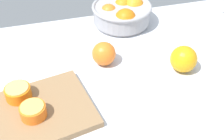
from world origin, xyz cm
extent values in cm
cube|color=silver|center=(0.00, 0.00, -1.50)|extent=(130.18, 93.23, 3.00)
cylinder|color=#99999E|center=(9.98, 37.84, 0.60)|extent=(19.88, 19.88, 1.20)
cylinder|color=#99999E|center=(9.98, 37.84, 4.24)|extent=(21.61, 21.61, 6.07)
torus|color=#99999E|center=(9.98, 37.84, 7.27)|extent=(22.81, 22.81, 1.20)
sphere|color=orange|center=(15.48, 39.90, 5.62)|extent=(8.01, 8.01, 8.01)
sphere|color=orange|center=(11.39, 41.25, 5.51)|extent=(6.89, 6.89, 6.89)
sphere|color=orange|center=(4.96, 38.35, 5.30)|extent=(6.56, 6.56, 6.56)
sphere|color=orange|center=(9.49, 31.57, 5.33)|extent=(8.16, 8.16, 8.16)
cube|color=olive|center=(-27.85, -2.13, 0.98)|extent=(37.70, 28.93, 1.96)
cylinder|color=orange|center=(-29.63, 4.62, 3.68)|extent=(7.11, 7.11, 3.44)
cylinder|color=#FEAF62|center=(-29.63, 4.62, 5.55)|extent=(6.26, 6.26, 0.30)
cylinder|color=orange|center=(-26.09, -3.33, 3.62)|extent=(6.78, 6.78, 3.32)
cylinder|color=#F7BF55|center=(-26.09, -3.33, 5.43)|extent=(5.97, 5.97, 0.30)
sphere|color=orange|center=(-2.62, 15.55, 3.85)|extent=(7.69, 7.69, 7.69)
sphere|color=orange|center=(20.50, 5.86, 4.21)|extent=(8.42, 8.42, 8.42)
camera|label=1|loc=(-19.88, -57.95, 60.65)|focal=47.33mm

